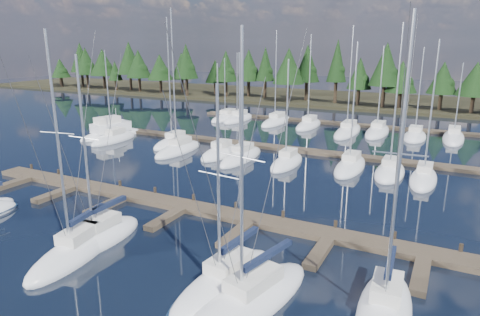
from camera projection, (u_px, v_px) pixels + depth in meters
The scene contains 12 objects.
ground at pixel (250, 170), 45.29m from camera, with size 260.00×260.00×0.00m, color black.
far_shore at pixel (365, 101), 96.81m from camera, with size 220.00×30.00×0.60m, color black.
main_dock at pixel (182, 209), 34.36m from camera, with size 44.00×6.13×0.90m.
back_docks at pixel (309, 134), 62.08m from camera, with size 50.00×21.80×0.40m.
front_sailboat_2 at pixel (98, 237), 29.18m from camera, with size 2.93×7.49×13.27m.
front_sailboat_3 at pixel (76, 251), 27.20m from camera, with size 3.93×8.69×14.68m.
front_sailboat_4 at pixel (225, 282), 23.74m from camera, with size 3.95×9.32×12.07m.
front_sailboat_5 at pixel (248, 301), 21.99m from camera, with size 5.14×10.23×14.66m.
front_sailboat_6 at pixel (385, 309), 21.28m from camera, with size 3.08×8.14×15.28m.
back_sailboat_rows at pixel (303, 140), 58.13m from camera, with size 48.99×33.21×17.70m.
motor_yacht_left at pixel (111, 133), 61.34m from camera, with size 5.58×10.18×4.85m.
tree_line at pixel (354, 71), 86.71m from camera, with size 185.17×12.00×13.22m.
Camera 1 is at (18.67, -9.14, 13.16)m, focal length 32.00 mm.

